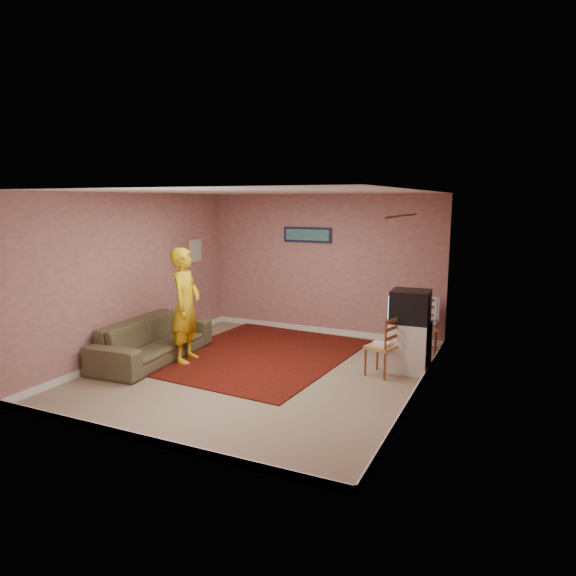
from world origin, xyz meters
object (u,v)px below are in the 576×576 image
at_px(chair_b, 382,340).
at_px(chair_a, 426,320).
at_px(sofa, 153,340).
at_px(person, 186,305).
at_px(tv_cabinet, 409,347).
at_px(crt_tv, 410,306).

bearing_deg(chair_b, chair_a, -179.72).
relative_size(sofa, person, 1.24).
xyz_separation_m(chair_b, sofa, (-3.43, -0.81, -0.20)).
bearing_deg(chair_a, tv_cabinet, -99.66).
xyz_separation_m(tv_cabinet, sofa, (-3.75, -1.16, -0.04)).
height_order(chair_a, sofa, chair_a).
xyz_separation_m(chair_a, person, (-3.28, -2.01, 0.34)).
bearing_deg(person, chair_b, -90.34).
relative_size(crt_tv, person, 0.33).
bearing_deg(crt_tv, person, -165.98).
height_order(chair_a, chair_b, chair_a).
bearing_deg(tv_cabinet, chair_b, -132.25).
height_order(crt_tv, chair_b, crt_tv).
bearing_deg(sofa, crt_tv, -76.90).
height_order(chair_b, person, person).
height_order(crt_tv, person, person).
bearing_deg(tv_cabinet, chair_a, 87.18).
relative_size(tv_cabinet, person, 0.41).
bearing_deg(sofa, tv_cabinet, -76.92).
height_order(chair_b, sofa, chair_b).
distance_m(tv_cabinet, person, 3.42).
xyz_separation_m(chair_a, chair_b, (-0.37, -1.37, -0.02)).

